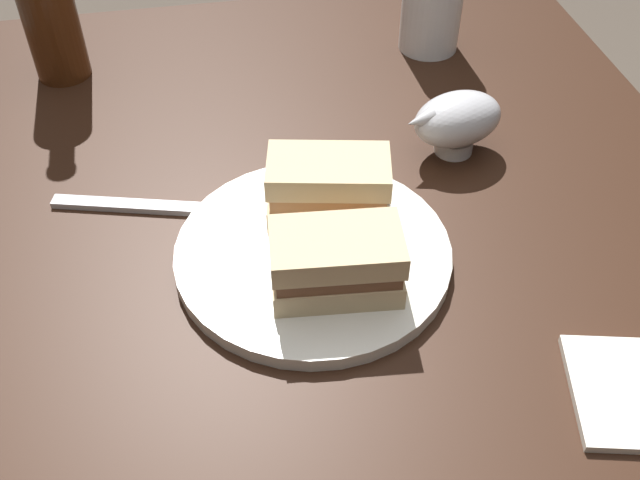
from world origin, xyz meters
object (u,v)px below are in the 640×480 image
Objects in this scene: sandwich_half_right at (328,187)px; sandwich_half_left at (340,262)px; plate at (313,253)px; pint_glass at (432,5)px; gravy_boat at (457,120)px; fork at (136,206)px; napkin at (626,392)px.

sandwich_half_left is at bearing -5.32° from sandwich_half_right.
plate is 2.19× the size of sandwich_half_left.
pint_glass is 0.24m from gravy_boat.
gravy_boat is at bearing 20.79° from fork.
fork is (-0.31, -0.40, -0.00)m from napkin.
sandwich_half_right reaches higher than fork.
pint_glass is (-0.32, 0.20, 0.01)m from sandwich_half_right.
sandwich_half_left is 0.26m from gravy_boat.
fork is at bearing -84.65° from gravy_boat.
sandwich_half_left is 0.10m from sandwich_half_right.
napkin reaches higher than fork.
plate is at bearing -53.16° from gravy_boat.
plate is 0.31m from napkin.
gravy_boat is 0.69× the size of fork.
gravy_boat reaches higher than plate.
napkin is (0.58, -0.00, -0.06)m from pint_glass.
sandwich_half_right is 1.05× the size of gravy_boat.
pint_glass is 0.80× the size of fork.
plate is 0.07m from sandwich_half_right.
sandwich_half_left is 0.94× the size of sandwich_half_right.
sandwich_half_right is 0.33m from napkin.
sandwich_half_right is at bearing -1.42° from fork.
napkin is at bearing 48.10° from plate.
sandwich_half_left is (0.05, 0.02, 0.04)m from plate.
sandwich_half_left is at bearing -41.86° from gravy_boat.
napkin is (0.20, 0.23, -0.00)m from plate.
sandwich_half_left is 0.26m from napkin.
pint_glass is 1.16× the size of gravy_boat.
sandwich_half_right is 0.21m from fork.
sandwich_half_right is 0.73× the size of fork.
sandwich_half_left is at bearing -25.27° from fork.
plate is 0.07m from sandwich_half_left.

